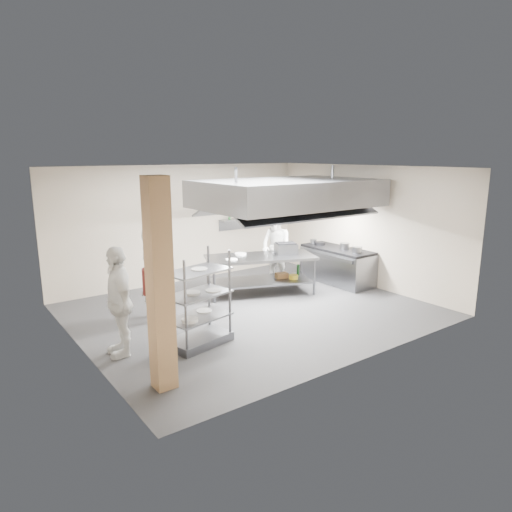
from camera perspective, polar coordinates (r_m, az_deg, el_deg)
floor at (r=9.80m, az=-0.56°, el=-6.82°), size 7.00×7.00×0.00m
ceiling at (r=9.24m, az=-0.60°, el=11.00°), size 7.00×7.00×0.00m
wall_back at (r=11.94m, az=-9.01°, el=4.00°), size 7.00×0.00×7.00m
wall_left at (r=7.94m, az=-21.58°, el=-1.11°), size 0.00×6.00×6.00m
wall_right at (r=11.76m, az=13.45°, el=3.67°), size 0.00×6.00×6.00m
column at (r=6.38m, az=-11.92°, el=-3.71°), size 0.30×0.30×3.00m
exhaust_hood at (r=10.39m, az=4.00°, el=7.84°), size 4.00×2.50×0.60m
hood_strip_a at (r=9.87m, az=-0.05°, el=5.75°), size 1.60×0.12×0.04m
hood_strip_b at (r=11.02m, az=7.58°, el=6.37°), size 1.60×0.12×0.04m
wall_shelf at (r=12.72m, az=-1.44°, el=4.68°), size 1.50×0.28×0.04m
island at (r=10.87m, az=0.56°, el=-2.33°), size 2.76×1.92×0.91m
island_worktop at (r=10.77m, az=0.57°, el=-0.15°), size 2.76×1.92×0.06m
island_undershelf at (r=10.91m, az=0.56°, el=-3.12°), size 2.53×1.74×0.04m
pass_rack at (r=7.94m, az=-7.24°, el=-5.38°), size 1.21×0.86×1.65m
cooking_range at (r=11.99m, az=10.07°, el=-1.27°), size 0.80×2.00×0.84m
range_top at (r=11.89m, az=10.16°, el=0.83°), size 0.78×1.96×0.06m
chef_head at (r=9.32m, az=-12.77°, el=-2.20°), size 0.52×0.72×1.86m
chef_line at (r=11.80m, az=2.54°, el=1.14°), size 0.85×1.00×1.83m
chef_plating at (r=7.80m, az=-16.78°, el=-5.44°), size 0.59×1.13×1.84m
griddle at (r=11.01m, az=3.75°, el=0.92°), size 0.61×0.54×0.24m
wicker_basket at (r=11.10m, az=3.22°, el=-2.42°), size 0.33×0.27×0.13m
stockpot at (r=11.77m, az=11.03°, el=1.23°), size 0.24×0.24×0.17m
plate_stack at (r=8.03m, az=-7.19°, el=-7.37°), size 0.28×0.28×0.05m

